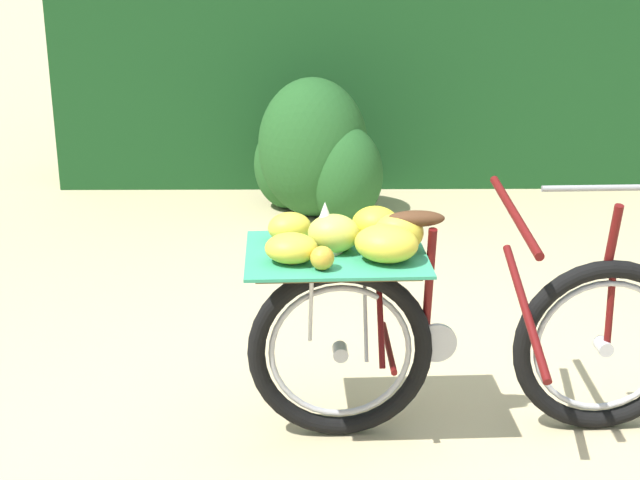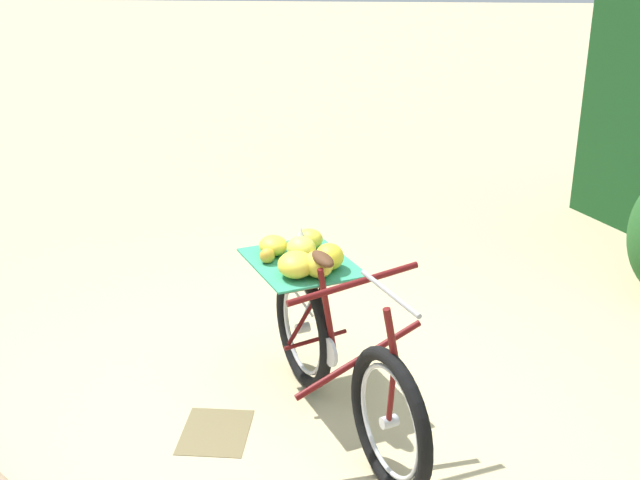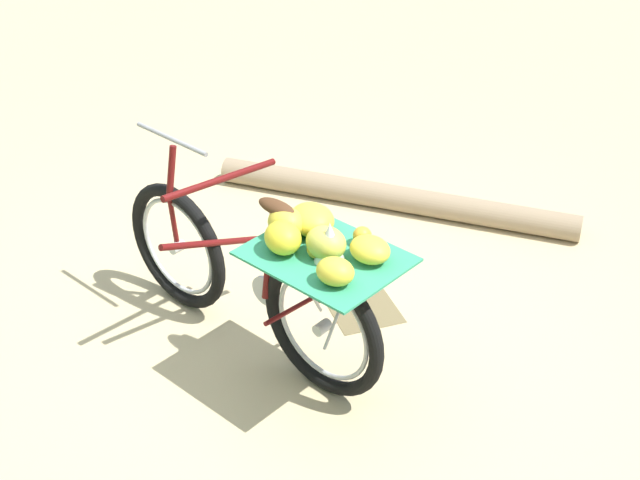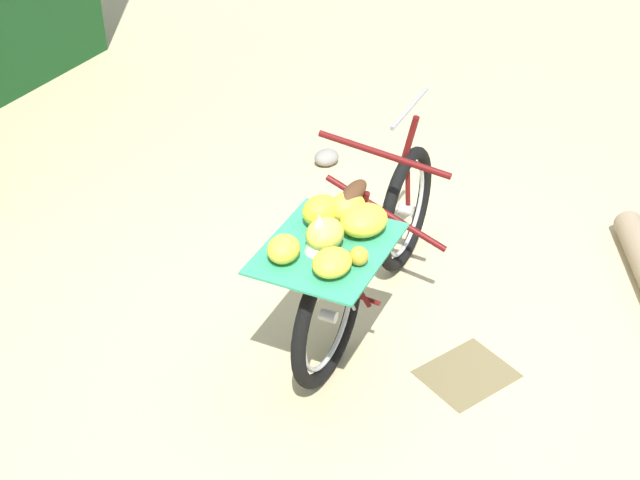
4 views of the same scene
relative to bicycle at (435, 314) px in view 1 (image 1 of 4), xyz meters
The scene contains 3 objects.
ground_plane 0.52m from the bicycle, 35.45° to the right, with size 60.00×60.00×0.00m, color #C6B284.
bicycle is the anchor object (origin of this frame).
shrub_cluster 2.98m from the bicycle, 54.59° to the right, with size 1.02×0.70×0.98m.
Camera 1 is at (-1.05, 3.15, 1.95)m, focal length 51.53 mm.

